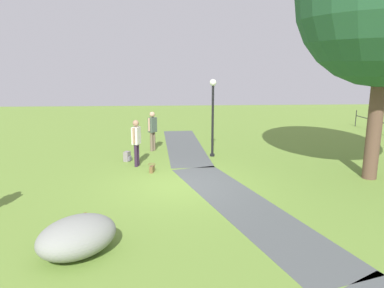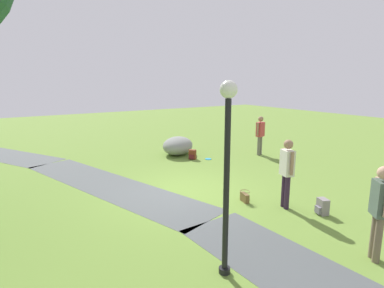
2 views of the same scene
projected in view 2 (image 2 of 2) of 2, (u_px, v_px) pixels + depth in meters
The scene contains 11 objects.
ground_plane at pixel (183, 192), 9.37m from camera, with size 48.00×48.00×0.00m, color olive.
footpath_segment_mid at pixel (109, 185), 10.00m from camera, with size 8.14×3.93×0.01m.
lamp_post at pixel (227, 159), 5.06m from camera, with size 0.28×0.28×3.27m.
lawn_boulder at pixel (178, 146), 14.01m from camera, with size 2.12×2.11×0.79m.
woman_with_handbag at pixel (287, 168), 8.04m from camera, with size 0.50×0.34×1.80m.
man_near_boulder at pixel (380, 206), 5.66m from camera, with size 0.43×0.41×1.79m.
passerby_on_path at pixel (260, 133), 13.81m from camera, with size 0.33×0.50×1.71m.
handbag_on_grass at pixel (245, 197), 8.61m from camera, with size 0.34×0.32×0.31m.
backpack_by_boulder at pixel (192, 155), 13.21m from camera, with size 0.35×0.35×0.40m.
spare_backpack_on_lawn at pixel (322, 207), 7.81m from camera, with size 0.33×0.33×0.40m.
frisbee_on_grass at pixel (208, 159), 13.23m from camera, with size 0.27×0.27×0.02m.
Camera 2 is at (-7.64, 4.55, 3.29)m, focal length 29.58 mm.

